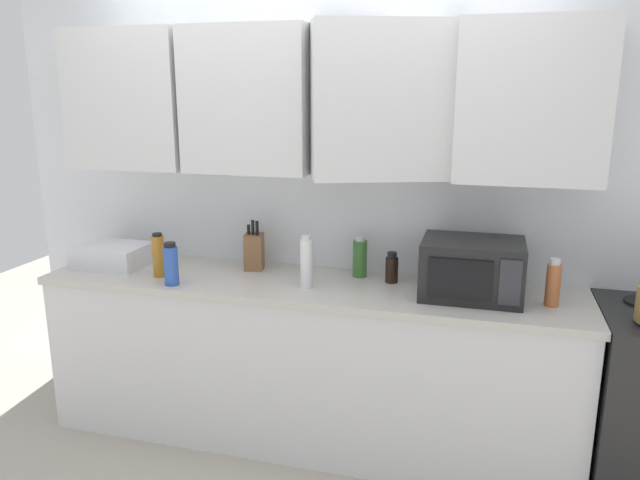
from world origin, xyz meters
The scene contains 11 objects.
wall_back_with_cabinets centered at (0.00, -0.07, 1.58)m, with size 3.70×0.54×2.60m.
counter_run centered at (0.00, -0.30, 0.45)m, with size 2.83×0.63×0.90m.
microwave centered at (0.83, -0.30, 1.04)m, with size 0.48×0.37×0.28m.
dish_rack centered at (-1.16, -0.30, 0.96)m, with size 0.38×0.30×0.12m, color silver.
knife_block centered at (-0.35, -0.15, 1.00)m, with size 0.12×0.14×0.28m.
bottle_amber_vinegar centered at (-0.79, -0.42, 1.02)m, with size 0.06×0.06×0.24m.
bottle_blue_cleaner centered at (-0.66, -0.52, 1.01)m, with size 0.07×0.07×0.22m.
bottle_green_oil centered at (0.25, -0.12, 1.00)m, with size 0.08×0.08×0.22m.
bottle_white_jar centered at (0.02, -0.38, 1.03)m, with size 0.06×0.06×0.27m.
bottle_soy_dark centered at (0.43, -0.18, 0.98)m, with size 0.07×0.07×0.16m.
bottle_spice_jar centered at (1.20, -0.33, 1.01)m, with size 0.07×0.07×0.23m.
Camera 1 is at (0.88, -3.20, 1.88)m, focal length 34.04 mm.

